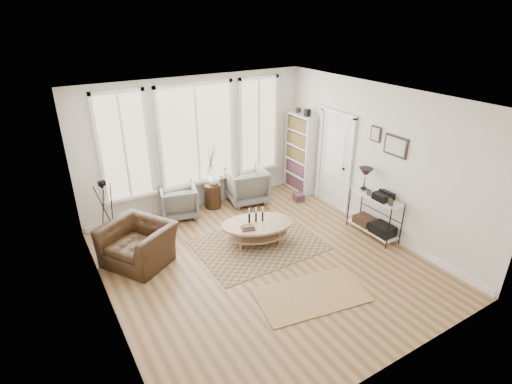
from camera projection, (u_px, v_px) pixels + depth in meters
room at (265, 189)px, 6.58m from camera, size 5.50×5.54×2.90m
bay_window at (197, 137)px, 8.58m from camera, size 4.14×0.12×2.24m
door at (335, 159)px, 8.78m from camera, size 0.09×1.06×2.22m
bookcase at (300, 153)px, 9.62m from camera, size 0.31×0.85×2.06m
low_shelf at (374, 211)px, 7.83m from camera, size 0.38×1.08×1.30m
wall_art at (390, 143)px, 7.37m from camera, size 0.04×0.88×0.44m
rug_main at (258, 245)px, 7.67m from camera, size 2.29×1.72×0.01m
rug_runner at (311, 295)px, 6.32m from camera, size 1.86×1.25×0.01m
coffee_table at (257, 227)px, 7.60m from camera, size 1.57×1.24×0.63m
armchair_left at (179, 201)px, 8.60m from camera, size 0.91×0.92×0.70m
armchair_right at (246, 185)px, 9.24m from camera, size 1.01×1.03×0.81m
side_table at (212, 177)px, 8.82m from camera, size 0.37×0.37×1.55m
vase at (214, 179)px, 8.87m from camera, size 0.28×0.28×0.26m
accent_chair at (138, 244)px, 7.02m from camera, size 1.47×1.43×0.73m
tripod_camera at (107, 214)px, 7.56m from camera, size 0.45×0.45×1.27m
book_stack_near at (299, 197)px, 9.41m from camera, size 0.25×0.29×0.17m
book_stack_far at (298, 197)px, 9.42m from camera, size 0.26×0.29×0.16m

